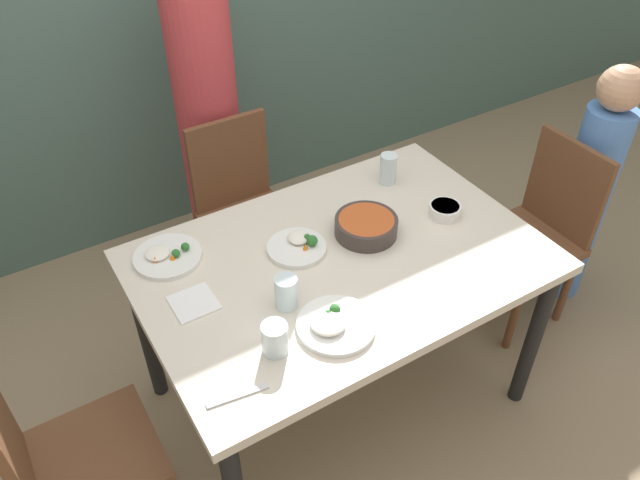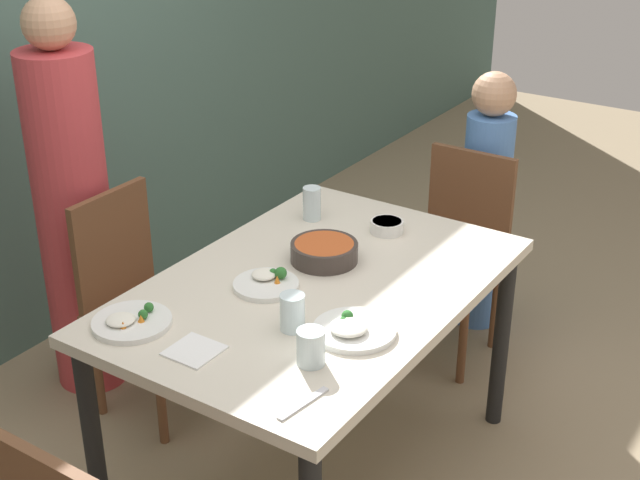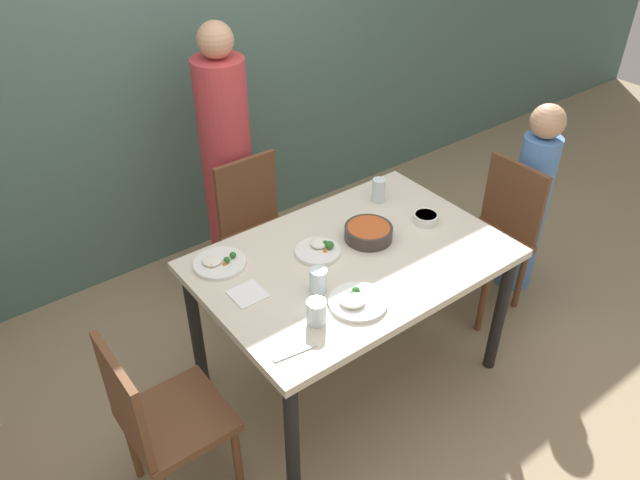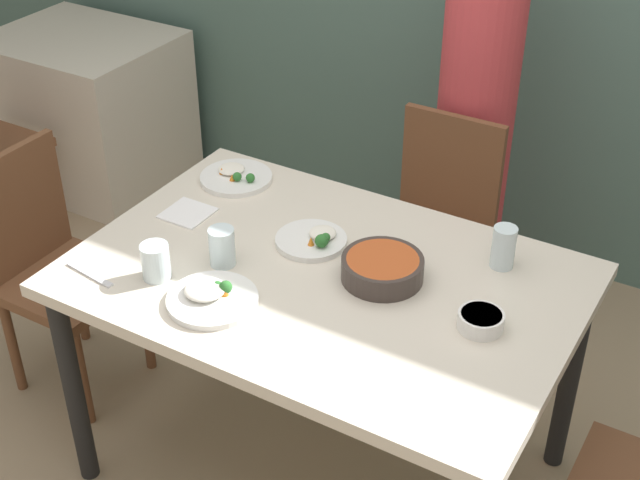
% 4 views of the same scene
% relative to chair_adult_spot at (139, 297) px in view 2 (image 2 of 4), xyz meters
% --- Properties ---
extents(ground_plane, '(10.00, 10.00, 0.00)m').
position_rel_chair_adult_spot_xyz_m(ground_plane, '(0.01, -0.81, -0.48)').
color(ground_plane, '#998466').
extents(dining_table, '(1.40, 0.94, 0.78)m').
position_rel_chair_adult_spot_xyz_m(dining_table, '(0.01, -0.81, 0.21)').
color(dining_table, beige).
rests_on(dining_table, ground_plane).
extents(chair_adult_spot, '(0.40, 0.40, 0.89)m').
position_rel_chair_adult_spot_xyz_m(chair_adult_spot, '(0.00, 0.00, 0.00)').
color(chair_adult_spot, brown).
rests_on(chair_adult_spot, ground_plane).
extents(chair_child_spot, '(0.40, 0.40, 0.89)m').
position_rel_chair_adult_spot_xyz_m(chair_child_spot, '(1.05, -0.83, 0.00)').
color(chair_child_spot, brown).
rests_on(chair_child_spot, ground_plane).
extents(person_adult, '(0.29, 0.29, 1.59)m').
position_rel_chair_adult_spot_xyz_m(person_adult, '(0.00, 0.32, 0.26)').
color(person_adult, '#C63D42').
rests_on(person_adult, ground_plane).
extents(person_child, '(0.21, 0.21, 1.19)m').
position_rel_chair_adult_spot_xyz_m(person_child, '(1.32, -0.83, 0.10)').
color(person_child, '#5184D1').
rests_on(person_child, ground_plane).
extents(bowl_curry, '(0.23, 0.23, 0.07)m').
position_rel_chair_adult_spot_xyz_m(bowl_curry, '(0.16, -0.75, 0.33)').
color(bowl_curry, '#3D332D').
rests_on(bowl_curry, dining_table).
extents(plate_rice_adult, '(0.25, 0.25, 0.05)m').
position_rel_chair_adult_spot_xyz_m(plate_rice_adult, '(-0.19, -1.07, 0.31)').
color(plate_rice_adult, white).
rests_on(plate_rice_adult, dining_table).
extents(plate_rice_child, '(0.24, 0.24, 0.05)m').
position_rel_chair_adult_spot_xyz_m(plate_rice_child, '(-0.51, -0.50, 0.31)').
color(plate_rice_child, white).
rests_on(plate_rice_child, dining_table).
extents(plate_noodles, '(0.21, 0.21, 0.06)m').
position_rel_chair_adult_spot_xyz_m(plate_noodles, '(-0.10, -0.69, 0.31)').
color(plate_noodles, white).
rests_on(plate_noodles, dining_table).
extents(bowl_rice_small, '(0.12, 0.12, 0.05)m').
position_rel_chair_adult_spot_xyz_m(bowl_rice_small, '(0.47, -0.81, 0.32)').
color(bowl_rice_small, white).
rests_on(bowl_rice_small, dining_table).
extents(glass_water_tall, '(0.08, 0.08, 0.11)m').
position_rel_chair_adult_spot_xyz_m(glass_water_tall, '(-0.39, -1.06, 0.35)').
color(glass_water_tall, silver).
rests_on(glass_water_tall, dining_table).
extents(glass_water_short, '(0.07, 0.07, 0.13)m').
position_rel_chair_adult_spot_xyz_m(glass_water_short, '(0.42, -0.52, 0.36)').
color(glass_water_short, silver).
rests_on(glass_water_short, dining_table).
extents(glass_water_center, '(0.07, 0.07, 0.11)m').
position_rel_chair_adult_spot_xyz_m(glass_water_center, '(-0.27, -0.91, 0.36)').
color(glass_water_center, silver).
rests_on(glass_water_center, dining_table).
extents(napkin_folded, '(0.14, 0.14, 0.01)m').
position_rel_chair_adult_spot_xyz_m(napkin_folded, '(-0.52, -0.75, 0.30)').
color(napkin_folded, white).
rests_on(napkin_folded, dining_table).
extents(fork_steel, '(0.18, 0.05, 0.01)m').
position_rel_chair_adult_spot_xyz_m(fork_steel, '(-0.56, -1.15, 0.30)').
color(fork_steel, silver).
rests_on(fork_steel, dining_table).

